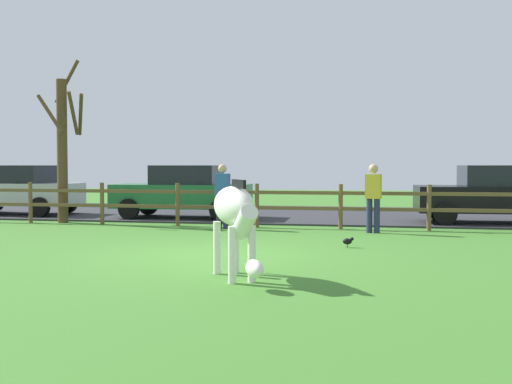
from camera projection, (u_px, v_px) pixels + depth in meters
name	position (u px, v px, depth m)	size (l,w,h in m)	color
ground_plane	(213.00, 254.00, 11.33)	(60.00, 60.00, 0.00)	#3D7528
parking_asphalt	(289.00, 214.00, 20.43)	(28.00, 7.40, 0.05)	#2D2D33
paddock_fence	(257.00, 202.00, 16.24)	(21.71, 0.11, 1.14)	brown
bare_tree	(63.00, 145.00, 17.53)	(1.34, 1.35, 4.61)	#513A23
zebra	(235.00, 214.00, 8.82)	(1.19, 1.74, 1.41)	white
crow_on_grass	(348.00, 241.00, 12.25)	(0.21, 0.10, 0.20)	black
parked_car_green	(183.00, 191.00, 18.68)	(4.06, 2.00, 1.56)	#236B38
parked_car_black	(494.00, 194.00, 16.91)	(4.09, 2.07, 1.56)	black
parked_car_silver	(17.00, 189.00, 20.00)	(4.01, 1.91, 1.56)	#B7BABF
visitor_left_of_tree	(373.00, 195.00, 14.87)	(0.39, 0.28, 1.64)	#232847
visitor_right_of_tree	(222.00, 193.00, 15.90)	(0.37, 0.23, 1.64)	#232847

